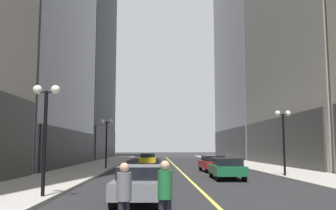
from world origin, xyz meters
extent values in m
plane|color=#262628|center=(0.00, 35.00, 0.00)|extent=(200.00, 200.00, 0.00)
cube|color=#ADA8A0|center=(-8.25, 35.00, 0.07)|extent=(4.50, 78.00, 0.15)
cube|color=#ADA8A0|center=(8.25, 35.00, 0.07)|extent=(4.50, 78.00, 0.15)
cube|color=#E5D64C|center=(0.00, 35.00, 0.00)|extent=(0.16, 70.00, 0.01)
cube|color=slate|center=(-18.13, 34.50, 15.36)|extent=(15.27, 24.00, 30.73)
cube|color=#212327|center=(-10.60, 34.50, 1.84)|extent=(0.50, 22.80, 3.69)
cube|color=#212327|center=(-10.60, 60.00, 2.50)|extent=(0.50, 24.70, 5.00)
cube|color=#3A3935|center=(10.60, 34.50, 2.50)|extent=(0.50, 22.80, 5.00)
cube|color=#2C2C2E|center=(10.60, 60.00, 2.50)|extent=(0.50, 24.70, 5.00)
cube|color=slate|center=(-2.69, 9.97, 0.59)|extent=(1.87, 4.38, 0.55)
cube|color=black|center=(-2.68, 10.19, 1.07)|extent=(1.62, 2.46, 0.50)
cylinder|color=black|center=(-1.95, 8.43, 0.32)|extent=(0.23, 0.64, 0.64)
cylinder|color=black|center=(-3.49, 8.46, 0.32)|extent=(0.23, 0.64, 0.64)
cylinder|color=black|center=(-1.89, 11.47, 0.32)|extent=(0.23, 0.64, 0.64)
cylinder|color=black|center=(-3.43, 11.50, 0.32)|extent=(0.23, 0.64, 0.64)
cube|color=#196038|center=(2.35, 19.40, 0.59)|extent=(1.87, 4.16, 0.55)
cube|color=black|center=(2.35, 19.20, 1.07)|extent=(1.62, 2.34, 0.50)
cylinder|color=black|center=(1.60, 20.86, 0.32)|extent=(0.23, 0.64, 0.64)
cylinder|color=black|center=(3.16, 20.84, 0.32)|extent=(0.23, 0.64, 0.64)
cylinder|color=black|center=(1.55, 17.97, 0.32)|extent=(0.23, 0.64, 0.64)
cylinder|color=black|center=(3.10, 17.94, 0.32)|extent=(0.23, 0.64, 0.64)
cube|color=#B21919|center=(2.56, 26.43, 0.59)|extent=(1.91, 4.16, 0.55)
cube|color=black|center=(2.57, 26.23, 1.07)|extent=(1.63, 2.35, 0.50)
cylinder|color=black|center=(1.75, 27.83, 0.32)|extent=(0.25, 0.65, 0.64)
cylinder|color=black|center=(3.26, 27.89, 0.32)|extent=(0.25, 0.65, 0.64)
cylinder|color=black|center=(1.87, 24.97, 0.32)|extent=(0.25, 0.65, 0.64)
cylinder|color=black|center=(3.38, 25.04, 0.32)|extent=(0.25, 0.65, 0.64)
cube|color=yellow|center=(-2.91, 37.29, 0.59)|extent=(1.87, 4.35, 0.55)
cube|color=black|center=(-2.91, 37.51, 1.07)|extent=(1.61, 2.45, 0.50)
cylinder|color=black|center=(-2.19, 35.77, 0.32)|extent=(0.24, 0.65, 0.64)
cylinder|color=black|center=(-3.71, 35.81, 0.32)|extent=(0.24, 0.65, 0.64)
cylinder|color=black|center=(-2.11, 38.78, 0.32)|extent=(0.24, 0.65, 0.64)
cylinder|color=black|center=(-3.64, 38.82, 0.32)|extent=(0.24, 0.65, 0.64)
cylinder|color=#1E6633|center=(-1.90, 4.88, 1.15)|extent=(0.39, 0.39, 0.65)
sphere|color=tan|center=(-1.90, 4.88, 1.59)|extent=(0.22, 0.22, 0.22)
cylinder|color=slate|center=(-2.83, 4.79, 1.12)|extent=(0.48, 0.48, 0.64)
sphere|color=tan|center=(-2.83, 4.79, 1.55)|extent=(0.22, 0.22, 0.22)
cylinder|color=black|center=(-6.40, 10.67, 2.10)|extent=(0.14, 0.14, 4.20)
cylinder|color=black|center=(-6.40, 10.67, 4.15)|extent=(0.80, 0.06, 0.06)
sphere|color=white|center=(-6.75, 10.67, 4.25)|extent=(0.36, 0.36, 0.36)
sphere|color=white|center=(-6.05, 10.67, 4.25)|extent=(0.36, 0.36, 0.36)
cylinder|color=black|center=(-6.40, 28.66, 2.10)|extent=(0.14, 0.14, 4.20)
cylinder|color=black|center=(-6.40, 28.66, 4.15)|extent=(0.80, 0.06, 0.06)
sphere|color=white|center=(-6.75, 28.66, 4.25)|extent=(0.36, 0.36, 0.36)
sphere|color=white|center=(-6.05, 28.66, 4.25)|extent=(0.36, 0.36, 0.36)
cylinder|color=black|center=(6.40, 20.41, 2.10)|extent=(0.14, 0.14, 4.20)
cylinder|color=black|center=(6.40, 20.41, 4.15)|extent=(0.80, 0.06, 0.06)
sphere|color=white|center=(6.05, 20.41, 4.25)|extent=(0.36, 0.36, 0.36)
sphere|color=white|center=(6.75, 20.41, 4.25)|extent=(0.36, 0.36, 0.36)
camera|label=1|loc=(-2.13, -3.71, 2.02)|focal=39.22mm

